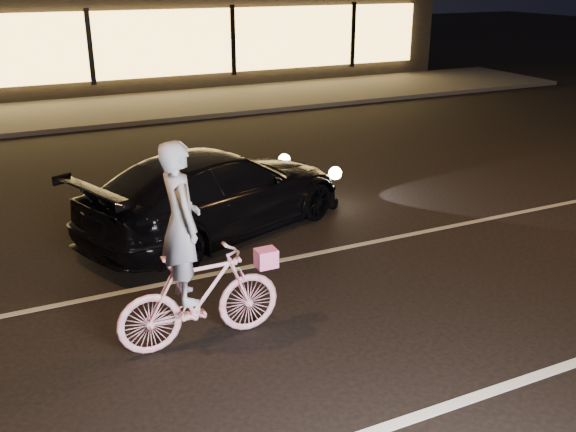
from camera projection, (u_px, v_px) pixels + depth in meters
ground at (337, 335)px, 6.96m from camera, size 90.00×90.00×0.00m
lane_stripe_near at (421, 415)px, 5.70m from camera, size 60.00×0.12×0.01m
lane_stripe_far at (264, 264)px, 8.65m from camera, size 60.00×0.10×0.01m
sidewalk at (107, 110)px, 17.90m from camera, size 30.00×4.00×0.12m
storefront at (68, 19)px, 22.18m from camera, size 25.40×8.42×4.20m
cyclist at (195, 275)px, 6.55m from camera, size 1.76×0.61×2.22m
sedan at (217, 192)px, 9.52m from camera, size 4.69×3.23×1.26m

